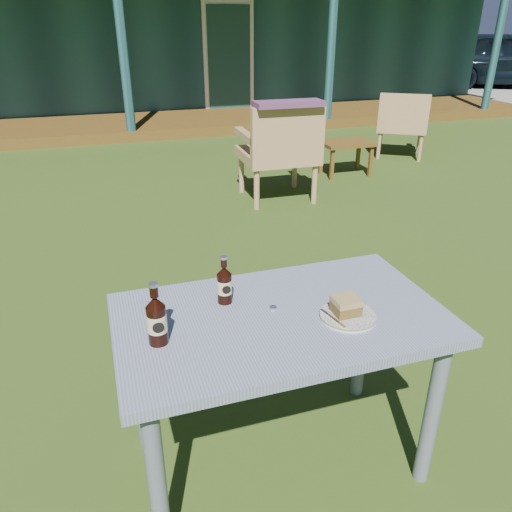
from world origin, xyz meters
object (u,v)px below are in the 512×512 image
object	(u,v)px
cake_slice	(346,305)
armchair_left	(281,148)
cola_bottle_near	(224,284)
cafe_table	(281,337)
side_table	(347,146)
car_near	(506,59)
cola_bottle_far	(157,320)
armchair_right	(402,121)
plate	(348,316)

from	to	relation	value
cake_slice	armchair_left	distance (m)	3.37
cake_slice	cola_bottle_near	xyz separation A→B (m)	(-0.39, 0.23, 0.03)
cafe_table	cola_bottle_near	size ratio (longest dim) A/B	6.27
cola_bottle_near	side_table	world-z (taller)	cola_bottle_near
car_near	cola_bottle_far	size ratio (longest dim) A/B	18.90
armchair_right	side_table	bearing A→B (deg)	-153.48
cola_bottle_far	side_table	distance (m)	4.69
cake_slice	cola_bottle_far	world-z (taller)	cola_bottle_far
plate	side_table	xyz separation A→B (m)	(2.03, 3.87, -0.39)
cafe_table	plate	bearing A→B (deg)	-23.55
plate	armchair_left	distance (m)	3.38
armchair_left	side_table	distance (m)	1.26
cola_bottle_near	side_table	bearing A→B (deg)	56.24
cake_slice	side_table	world-z (taller)	cake_slice
side_table	armchair_left	bearing A→B (deg)	-149.35
car_near	armchair_right	distance (m)	8.96
cake_slice	cola_bottle_near	world-z (taller)	cola_bottle_near
cola_bottle_far	armchair_left	distance (m)	3.58
armchair_right	side_table	xyz separation A→B (m)	(-1.08, -0.54, -0.13)
cola_bottle_far	armchair_right	bearing A→B (deg)	48.99
cola_bottle_near	cola_bottle_far	world-z (taller)	cola_bottle_far
armchair_left	armchair_right	bearing A→B (deg)	28.61
car_near	plate	distance (m)	14.24
cola_bottle_near	armchair_right	size ratio (longest dim) A/B	0.23
cake_slice	cola_bottle_far	xyz separation A→B (m)	(-0.67, 0.05, 0.04)
cake_slice	armchair_right	size ratio (longest dim) A/B	0.11
cafe_table	cola_bottle_near	bearing A→B (deg)	139.12
cola_bottle_far	cake_slice	bearing A→B (deg)	-3.95
cafe_table	cola_bottle_far	xyz separation A→B (m)	(-0.45, -0.04, 0.19)
cola_bottle_near	armchair_left	distance (m)	3.29
plate	cake_slice	bearing A→B (deg)	109.31
cola_bottle_near	cola_bottle_far	xyz separation A→B (m)	(-0.28, -0.19, 0.01)
armchair_left	armchair_right	distance (m)	2.45
cafe_table	cola_bottle_far	distance (m)	0.49
cola_bottle_near	cola_bottle_far	distance (m)	0.33
car_near	armchair_right	size ratio (longest dim) A/B	5.02
cola_bottle_near	armchair_right	world-z (taller)	cola_bottle_near
plate	armchair_right	xyz separation A→B (m)	(3.11, 4.41, -0.25)
plate	armchair_right	distance (m)	5.40
cake_slice	cola_bottle_near	size ratio (longest dim) A/B	0.48
cafe_table	cake_slice	size ratio (longest dim) A/B	13.04
plate	armchair_left	world-z (taller)	armchair_left
cola_bottle_near	armchair_right	xyz separation A→B (m)	(3.50, 4.16, -0.32)
plate	cola_bottle_far	bearing A→B (deg)	174.98
cola_bottle_far	armchair_left	size ratio (longest dim) A/B	0.23
cola_bottle_near	cake_slice	bearing A→B (deg)	-30.93
armchair_right	cola_bottle_near	bearing A→B (deg)	-130.09
cake_slice	cola_bottle_near	bearing A→B (deg)	149.07
armchair_left	side_table	bearing A→B (deg)	30.65
car_near	cake_slice	distance (m)	14.23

